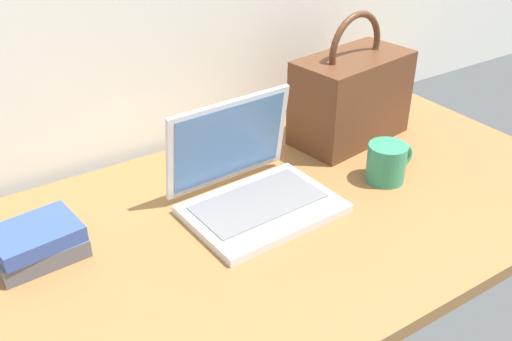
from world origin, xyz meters
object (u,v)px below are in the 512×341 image
(handbag, at_px, (351,96))
(book_stack, at_px, (37,243))
(coffee_mug, at_px, (387,162))
(laptop, at_px, (251,185))

(handbag, height_order, book_stack, handbag)
(coffee_mug, distance_m, book_stack, 0.76)
(handbag, bearing_deg, book_stack, -175.96)
(laptop, bearing_deg, handbag, 17.95)
(laptop, xyz_separation_m, book_stack, (-0.43, 0.07, -0.01))
(laptop, xyz_separation_m, coffee_mug, (0.31, -0.09, -0.00))
(handbag, relative_size, book_stack, 2.00)
(laptop, bearing_deg, coffee_mug, -15.43)
(coffee_mug, height_order, handbag, handbag)
(laptop, height_order, handbag, handbag)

